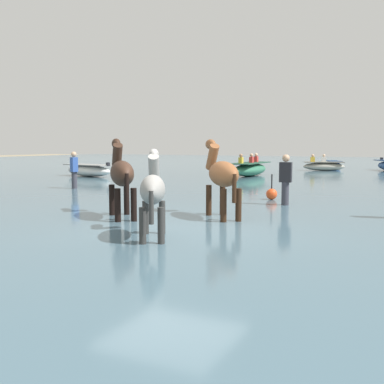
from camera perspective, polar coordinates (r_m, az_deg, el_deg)
ground_plane at (r=9.38m, az=-2.37°, el=-5.89°), size 120.00×120.00×0.00m
water_surface at (r=18.65m, az=12.74°, el=0.24°), size 90.00×90.00×0.26m
horse_lead_dark_bay at (r=10.61m, az=-8.58°, el=2.01°), size 1.53×1.59×2.04m
horse_trailing_grey at (r=8.25m, az=-4.79°, el=0.05°), size 1.08×1.60×1.82m
horse_flank_chestnut at (r=10.49m, az=3.67°, el=1.96°), size 1.51×1.58×2.02m
boat_distant_east at (r=24.57m, az=7.07°, el=2.79°), size 1.21×3.83×1.17m
boat_mid_channel at (r=30.34m, az=15.74°, el=3.06°), size 2.67×1.66×1.03m
boat_far_offshore at (r=24.59m, az=-12.46°, el=2.58°), size 3.28×1.69×0.75m
boat_near_starboard at (r=33.70m, az=16.83°, el=3.23°), size 1.67×2.61×0.50m
person_wading_mid at (r=12.93m, az=11.30°, el=1.13°), size 0.33×0.22×1.63m
person_wading_close at (r=17.97m, az=-14.15°, el=2.36°), size 0.38×0.33×1.63m
channel_buoy at (r=14.17m, az=9.66°, el=-0.22°), size 0.33×0.33×0.76m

